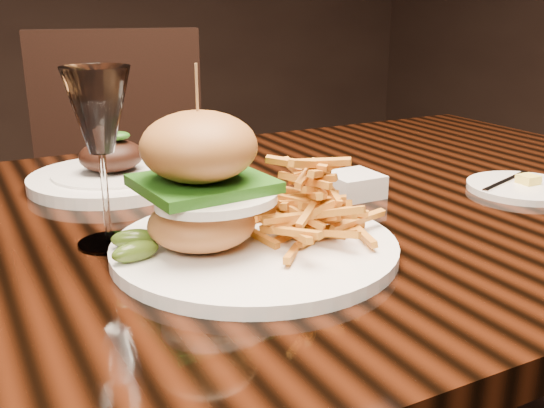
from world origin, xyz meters
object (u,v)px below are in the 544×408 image
dining_table (233,265)px  chair_far (127,189)px  burger_plate (253,204)px  far_dish (113,175)px  wine_glass (99,116)px

dining_table → chair_far: chair_far is taller
burger_plate → far_dish: burger_plate is taller
burger_plate → wine_glass: burger_plate is taller
wine_glass → far_dish: 0.29m
dining_table → wine_glass: 0.29m
burger_plate → dining_table: bearing=82.1°
burger_plate → wine_glass: (-0.14, 0.10, 0.09)m
wine_glass → burger_plate: bearing=-37.4°
dining_table → far_dish: (-0.11, 0.21, 0.09)m
burger_plate → far_dish: 0.36m
burger_plate → chair_far: burger_plate is taller
dining_table → wine_glass: wine_glass is taller
wine_glass → far_dish: (0.07, 0.25, -0.14)m
dining_table → wine_glass: (-0.18, -0.04, 0.23)m
dining_table → chair_far: 0.90m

